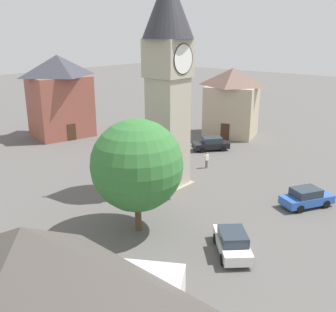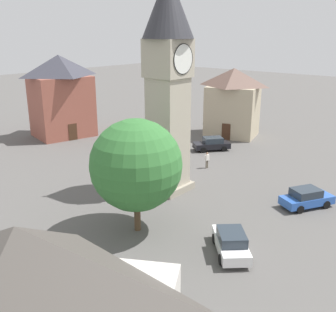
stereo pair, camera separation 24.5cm
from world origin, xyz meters
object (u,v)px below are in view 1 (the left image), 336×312
Objects in this scene: pedestrian at (207,158)px; building_corner_back at (232,102)px; car_silver_kerb at (307,197)px; car_blue_kerb at (232,242)px; tree at (137,165)px; car_red_corner at (129,149)px; building_terrace_right at (60,96)px; car_white_side at (211,144)px; clock_tower at (168,68)px.

building_corner_back is at bearing 21.61° from pedestrian.
pedestrian is at bearing 77.42° from car_silver_kerb.
car_blue_kerb is 0.48× the size of building_corner_back.
car_red_corner is at bearing 47.56° from tree.
pedestrian is at bearing -158.39° from building_corner_back.
building_corner_back is (15.25, 16.24, 3.68)m from car_silver_kerb.
pedestrian is 22.27m from building_terrace_right.
car_red_corner is 9.51m from car_white_side.
car_silver_kerb is at bearing -33.46° from tree.
building_corner_back is (19.46, 5.65, -5.90)m from clock_tower.
building_terrace_right is (10.62, 32.10, 4.50)m from car_blue_kerb.
car_white_side is 0.49× the size of building_corner_back.
tree is (-13.69, -3.78, 3.72)m from pedestrian.
pedestrian reaches higher than car_silver_kerb.
tree is 27.89m from building_corner_back.
clock_tower is 4.27× the size of car_blue_kerb.
car_red_corner is (10.10, 19.27, 0.00)m from car_blue_kerb.
building_corner_back is (24.89, 15.35, 3.68)m from car_blue_kerb.
building_corner_back reaches higher than car_silver_kerb.
car_blue_kerb is at bearing -148.33° from building_corner_back.
building_terrace_right is at bearing 110.57° from car_white_side.
clock_tower is 4.14× the size of car_white_side.
car_blue_kerb is (-5.42, -9.70, -9.58)m from clock_tower.
pedestrian is 0.19× the size of building_corner_back.
car_silver_kerb is at bearing -91.71° from building_terrace_right.
car_red_corner is at bearing 102.73° from pedestrian.
clock_tower is 10.52× the size of pedestrian.
car_silver_kerb is (4.21, -10.59, -9.58)m from clock_tower.
car_red_corner is 0.98× the size of car_white_side.
car_silver_kerb is 33.31m from building_terrace_right.
car_red_corner is 13.61m from building_terrace_right.
car_white_side is at bearing 60.88° from car_silver_kerb.
building_terrace_right is at bearing 130.42° from building_corner_back.
tree is (-6.98, -3.19, -5.60)m from clock_tower.
car_blue_kerb is at bearing -142.63° from car_white_side.
clock_tower is at bearing -162.90° from car_white_side.
building_terrace_right is (0.99, 32.99, 4.50)m from car_silver_kerb.
car_blue_kerb is at bearing -108.30° from building_terrace_right.
clock_tower reaches higher than car_white_side.
car_blue_kerb and car_red_corner have the same top height.
car_silver_kerb is at bearing -119.12° from car_white_side.
building_corner_back is (14.27, -16.75, -0.83)m from building_terrace_right.
building_terrace_right is at bearing 71.70° from car_blue_kerb.
building_corner_back is at bearing -49.58° from building_terrace_right.
pedestrian is 14.15m from building_corner_back.
building_terrace_right reaches higher than building_corner_back.
building_terrace_right is (5.20, 22.40, -5.07)m from clock_tower.
car_silver_kerb is at bearing -133.21° from building_corner_back.
building_corner_back is (14.79, -3.92, 3.68)m from car_red_corner.
clock_tower is 14.67m from car_blue_kerb.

